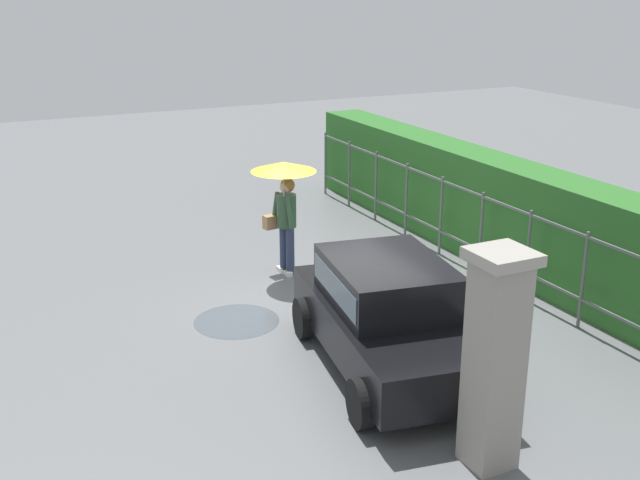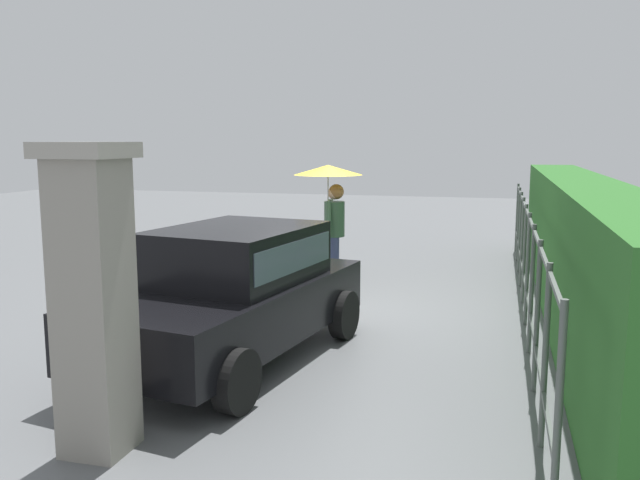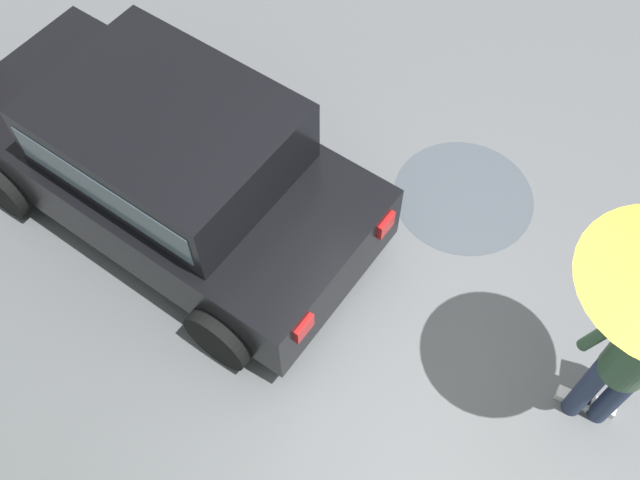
{
  "view_description": "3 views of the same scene",
  "coord_description": "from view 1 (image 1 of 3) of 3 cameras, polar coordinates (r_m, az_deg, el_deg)",
  "views": [
    {
      "loc": [
        10.49,
        -5.37,
        4.94
      ],
      "look_at": [
        0.47,
        -0.52,
        1.21
      ],
      "focal_mm": 43.66,
      "sensor_mm": 36.0,
      "label": 1
    },
    {
      "loc": [
        9.1,
        2.35,
        2.43
      ],
      "look_at": [
        0.17,
        -0.08,
        1.03
      ],
      "focal_mm": 37.02,
      "sensor_mm": 36.0,
      "label": 2
    },
    {
      "loc": [
        -0.38,
        2.35,
        5.58
      ],
      "look_at": [
        0.86,
        -0.14,
        1.11
      ],
      "focal_mm": 41.04,
      "sensor_mm": 36.0,
      "label": 3
    }
  ],
  "objects": [
    {
      "name": "gate_pillar",
      "position": [
        8.28,
        12.67,
        -8.5
      ],
      "size": [
        0.6,
        0.6,
        2.42
      ],
      "color": "gray",
      "rests_on": "ground"
    },
    {
      "name": "car",
      "position": [
        10.31,
        5.04,
        -5.22
      ],
      "size": [
        3.93,
        2.34,
        1.48
      ],
      "rotation": [
        0.0,
        0.0,
        -0.16
      ],
      "color": "black",
      "rests_on": "ground"
    },
    {
      "name": "hedge_row",
      "position": [
        14.63,
        12.53,
        2.23
      ],
      "size": [
        12.03,
        0.9,
        1.9
      ],
      "primitive_type": "cube",
      "color": "#2D6B28",
      "rests_on": "ground"
    },
    {
      "name": "pedestrian",
      "position": [
        13.32,
        -2.64,
        3.68
      ],
      "size": [
        1.12,
        1.12,
        2.04
      ],
      "rotation": [
        0.0,
        0.0,
        -1.4
      ],
      "color": "#2D3856",
      "rests_on": "ground"
    },
    {
      "name": "fence_section",
      "position": [
        14.24,
        10.25,
        1.42
      ],
      "size": [
        11.08,
        0.05,
        1.5
      ],
      "color": "#59605B",
      "rests_on": "ground"
    },
    {
      "name": "puddle_near",
      "position": [
        11.99,
        -6.13,
        -5.93
      ],
      "size": [
        1.31,
        1.31,
        0.0
      ],
      "primitive_type": "cylinder",
      "color": "#4C545B",
      "rests_on": "ground"
    },
    {
      "name": "ground_plane",
      "position": [
        12.78,
        1.17,
        -4.24
      ],
      "size": [
        40.0,
        40.0,
        0.0
      ],
      "primitive_type": "plane",
      "color": "slate"
    }
  ]
}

